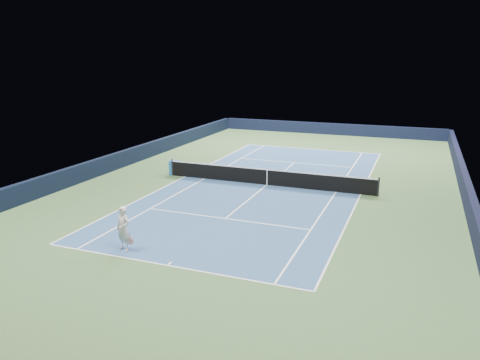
% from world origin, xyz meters
% --- Properties ---
extents(ground, '(40.00, 40.00, 0.00)m').
position_xyz_m(ground, '(0.00, 0.00, 0.00)').
color(ground, '#385830').
rests_on(ground, ground).
extents(wall_far, '(22.00, 0.35, 1.10)m').
position_xyz_m(wall_far, '(0.00, 19.82, 0.55)').
color(wall_far, black).
rests_on(wall_far, ground).
extents(wall_right, '(0.35, 40.00, 1.10)m').
position_xyz_m(wall_right, '(10.82, 0.00, 0.55)').
color(wall_right, black).
rests_on(wall_right, ground).
extents(wall_left, '(0.35, 40.00, 1.10)m').
position_xyz_m(wall_left, '(-10.82, 0.00, 0.55)').
color(wall_left, black).
rests_on(wall_left, ground).
extents(court_surface, '(10.97, 23.77, 0.01)m').
position_xyz_m(court_surface, '(0.00, 0.00, 0.00)').
color(court_surface, '#2B4C7A').
rests_on(court_surface, ground).
extents(baseline_far, '(10.97, 0.08, 0.00)m').
position_xyz_m(baseline_far, '(0.00, 11.88, 0.01)').
color(baseline_far, white).
rests_on(baseline_far, ground).
extents(baseline_near, '(10.97, 0.08, 0.00)m').
position_xyz_m(baseline_near, '(0.00, -11.88, 0.01)').
color(baseline_near, white).
rests_on(baseline_near, ground).
extents(sideline_doubles_right, '(0.08, 23.77, 0.00)m').
position_xyz_m(sideline_doubles_right, '(5.49, 0.00, 0.01)').
color(sideline_doubles_right, white).
rests_on(sideline_doubles_right, ground).
extents(sideline_doubles_left, '(0.08, 23.77, 0.00)m').
position_xyz_m(sideline_doubles_left, '(-5.49, 0.00, 0.01)').
color(sideline_doubles_left, white).
rests_on(sideline_doubles_left, ground).
extents(sideline_singles_right, '(0.08, 23.77, 0.00)m').
position_xyz_m(sideline_singles_right, '(4.12, 0.00, 0.01)').
color(sideline_singles_right, white).
rests_on(sideline_singles_right, ground).
extents(sideline_singles_left, '(0.08, 23.77, 0.00)m').
position_xyz_m(sideline_singles_left, '(-4.12, 0.00, 0.01)').
color(sideline_singles_left, white).
rests_on(sideline_singles_left, ground).
extents(service_line_far, '(8.23, 0.08, 0.00)m').
position_xyz_m(service_line_far, '(0.00, 6.40, 0.01)').
color(service_line_far, white).
rests_on(service_line_far, ground).
extents(service_line_near, '(8.23, 0.08, 0.00)m').
position_xyz_m(service_line_near, '(0.00, -6.40, 0.01)').
color(service_line_near, white).
rests_on(service_line_near, ground).
extents(center_service_line, '(0.08, 12.80, 0.00)m').
position_xyz_m(center_service_line, '(0.00, 0.00, 0.01)').
color(center_service_line, white).
rests_on(center_service_line, ground).
extents(center_mark_far, '(0.08, 0.30, 0.00)m').
position_xyz_m(center_mark_far, '(0.00, 11.73, 0.01)').
color(center_mark_far, white).
rests_on(center_mark_far, ground).
extents(center_mark_near, '(0.08, 0.30, 0.00)m').
position_xyz_m(center_mark_near, '(0.00, -11.73, 0.01)').
color(center_mark_near, white).
rests_on(center_mark_near, ground).
extents(tennis_net, '(12.90, 0.10, 1.07)m').
position_xyz_m(tennis_net, '(0.00, 0.00, 0.50)').
color(tennis_net, black).
rests_on(tennis_net, ground).
extents(sponsor_cube, '(0.64, 0.57, 0.91)m').
position_xyz_m(sponsor_cube, '(-6.40, 0.26, 0.46)').
color(sponsor_cube, blue).
rests_on(sponsor_cube, ground).
extents(tennis_player, '(0.85, 1.33, 2.47)m').
position_xyz_m(tennis_player, '(-2.29, -11.25, 0.90)').
color(tennis_player, silver).
rests_on(tennis_player, ground).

